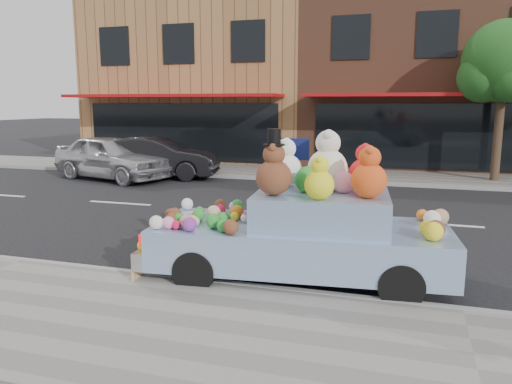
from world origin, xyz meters
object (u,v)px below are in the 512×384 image
(car_dark, at_px, (155,158))
(art_car, at_px, (303,227))
(car_silver, at_px, (112,157))
(street_tree, at_px, (504,69))

(car_dark, bearing_deg, art_car, -152.48)
(car_silver, height_order, car_dark, car_silver)
(car_dark, relative_size, art_car, 0.95)
(car_dark, bearing_deg, street_tree, -90.73)
(car_dark, height_order, art_car, art_car)
(art_car, bearing_deg, street_tree, 63.25)
(car_silver, distance_m, art_car, 11.52)
(street_tree, relative_size, car_dark, 1.18)
(car_silver, xyz_separation_m, art_car, (8.39, -7.90, 0.05))
(car_silver, relative_size, art_car, 0.98)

